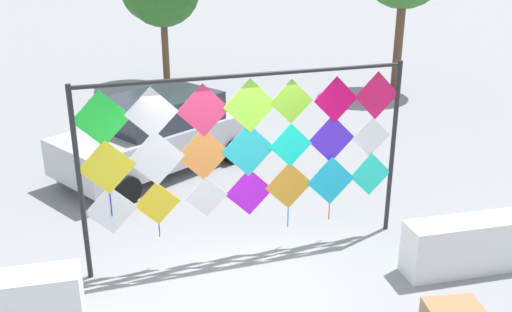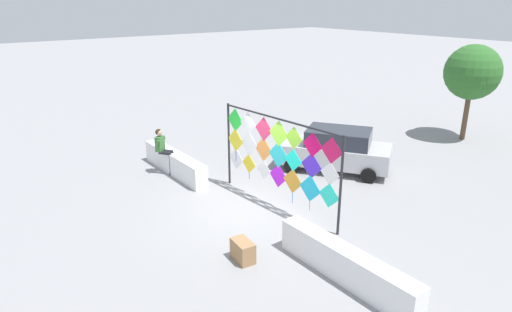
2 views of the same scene
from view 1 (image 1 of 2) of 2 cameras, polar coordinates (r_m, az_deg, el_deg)
ground at (r=8.01m, az=-0.79°, el=-12.30°), size 120.00×120.00×0.00m
kite_display_rack at (r=7.96m, az=-0.90°, el=1.15°), size 4.65×0.40×2.72m
parked_car at (r=11.45m, az=-9.82°, el=2.23°), size 4.17×3.55×1.51m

